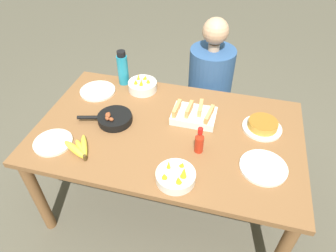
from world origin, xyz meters
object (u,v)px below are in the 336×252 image
object	(u,v)px
frittata_plate_center	(262,126)
fruit_bowl_citrus	(143,86)
skillet	(114,119)
empty_plate_far_left	(263,167)
water_bottle	(123,68)
banana_bunch	(79,149)
hot_sauce_bottle	(199,141)
person_figure	(208,98)
empty_plate_near_front	(98,91)
fruit_bowl_mango	(176,176)
melon_tray	(194,115)
empty_plate_far_right	(53,142)

from	to	relation	value
frittata_plate_center	fruit_bowl_citrus	world-z (taller)	fruit_bowl_citrus
skillet	empty_plate_far_left	size ratio (longest dim) A/B	1.32
water_bottle	banana_bunch	bearing A→B (deg)	-89.48
skillet	hot_sauce_bottle	xyz separation A→B (m)	(0.55, -0.11, 0.05)
empty_plate_far_left	person_figure	world-z (taller)	person_figure
empty_plate_near_front	fruit_bowl_mango	xyz separation A→B (m)	(0.72, -0.62, 0.02)
frittata_plate_center	empty_plate_far_left	size ratio (longest dim) A/B	0.94
melon_tray	empty_plate_far_right	distance (m)	0.86
banana_bunch	empty_plate_far_right	size ratio (longest dim) A/B	0.89
fruit_bowl_mango	empty_plate_far_right	bearing A→B (deg)	174.04
empty_plate_near_front	fruit_bowl_mango	size ratio (longest dim) A/B	1.21
banana_bunch	fruit_bowl_citrus	size ratio (longest dim) A/B	0.97
banana_bunch	fruit_bowl_mango	world-z (taller)	fruit_bowl_mango
hot_sauce_bottle	fruit_bowl_citrus	bearing A→B (deg)	135.07
banana_bunch	melon_tray	bearing A→B (deg)	37.70
empty_plate_far_right	hot_sauce_bottle	bearing A→B (deg)	10.76
person_figure	empty_plate_near_front	bearing A→B (deg)	-148.23
empty_plate_far_right	hot_sauce_bottle	distance (m)	0.84
melon_tray	fruit_bowl_mango	distance (m)	0.50
banana_bunch	hot_sauce_bottle	world-z (taller)	hot_sauce_bottle
empty_plate_near_front	fruit_bowl_mango	bearing A→B (deg)	-40.87
banana_bunch	empty_plate_far_left	distance (m)	1.01
banana_bunch	fruit_bowl_citrus	world-z (taller)	fruit_bowl_citrus
frittata_plate_center	hot_sauce_bottle	bearing A→B (deg)	-140.77
banana_bunch	person_figure	distance (m)	1.21
frittata_plate_center	person_figure	bearing A→B (deg)	124.95
banana_bunch	frittata_plate_center	bearing A→B (deg)	24.55
skillet	person_figure	world-z (taller)	person_figure
banana_bunch	empty_plate_far_left	world-z (taller)	banana_bunch
empty_plate_far_left	empty_plate_far_right	size ratio (longest dim) A/B	1.14
frittata_plate_center	fruit_bowl_mango	bearing A→B (deg)	-129.09
empty_plate_far_right	melon_tray	bearing A→B (deg)	29.54
empty_plate_near_front	empty_plate_far_right	xyz separation A→B (m)	(-0.03, -0.54, 0.00)
frittata_plate_center	fruit_bowl_citrus	xyz separation A→B (m)	(-0.83, 0.21, 0.01)
skillet	empty_plate_far_right	size ratio (longest dim) A/B	1.50
melon_tray	fruit_bowl_mango	world-z (taller)	fruit_bowl_mango
fruit_bowl_mango	water_bottle	world-z (taller)	water_bottle
fruit_bowl_mango	fruit_bowl_citrus	bearing A→B (deg)	119.84
skillet	fruit_bowl_mango	world-z (taller)	fruit_bowl_mango
empty_plate_near_front	person_figure	xyz separation A→B (m)	(0.74, 0.46, -0.25)
empty_plate_far_right	fruit_bowl_citrus	size ratio (longest dim) A/B	1.10
hot_sauce_bottle	melon_tray	bearing A→B (deg)	106.75
empty_plate_far_right	water_bottle	distance (m)	0.73
frittata_plate_center	fruit_bowl_citrus	bearing A→B (deg)	165.63
fruit_bowl_citrus	person_figure	distance (m)	0.63
empty_plate_far_right	hot_sauce_bottle	size ratio (longest dim) A/B	1.32
empty_plate_far_right	person_figure	xyz separation A→B (m)	(0.77, 1.00, -0.25)
skillet	fruit_bowl_citrus	distance (m)	0.39
fruit_bowl_mango	hot_sauce_bottle	world-z (taller)	hot_sauce_bottle
hot_sauce_bottle	fruit_bowl_mango	bearing A→B (deg)	-107.95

